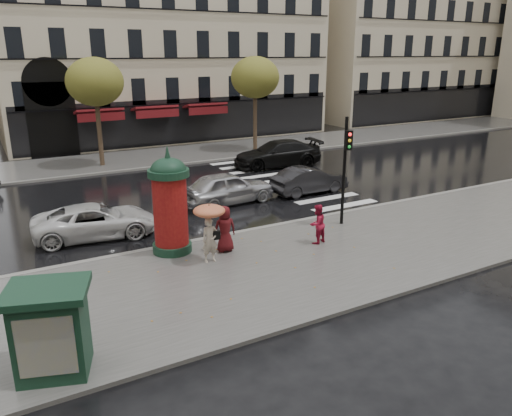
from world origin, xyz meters
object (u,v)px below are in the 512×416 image
car_white (96,221)px  car_black (277,154)px  woman_red (317,224)px  traffic_light (346,161)px  newsstand (51,329)px  woman_umbrella (210,224)px  man_burgundy (225,229)px  morris_column (170,202)px  car_silver (228,188)px  car_darkgrey (309,180)px

car_white → car_black: 14.64m
woman_red → car_black: size_ratio=0.27×
traffic_light → newsstand: (-11.84, -4.72, -1.60)m
woman_red → car_white: 8.53m
woman_umbrella → car_white: 5.46m
man_burgundy → morris_column: (-1.64, 0.91, 1.00)m
car_silver → car_white: bearing=99.0°
car_silver → car_darkgrey: size_ratio=1.11×
woman_umbrella → car_silver: bearing=59.0°
car_white → car_black: size_ratio=0.84×
woman_umbrella → man_burgundy: 1.16m
morris_column → newsstand: size_ratio=1.84×
woman_umbrella → car_white: woman_umbrella is taller
morris_column → car_white: bearing=122.1°
man_burgundy → car_darkgrey: 8.95m
woman_umbrella → traffic_light: bearing=7.5°
car_black → man_burgundy: bearing=-31.6°
woman_umbrella → traffic_light: traffic_light is taller
car_silver → car_white: 6.63m
woman_red → man_burgundy: man_burgundy is taller
morris_column → car_silver: size_ratio=0.85×
man_burgundy → morris_column: bearing=-22.7°
traffic_light → newsstand: traffic_light is taller
morris_column → car_darkgrey: (8.93, 4.27, -1.28)m
morris_column → car_darkgrey: 9.98m
woman_umbrella → car_white: (-2.76, 4.63, -0.82)m
traffic_light → car_silver: traffic_light is taller
woman_umbrella → car_black: bearing=49.9°
woman_red → car_white: size_ratio=0.32×
morris_column → car_white: morris_column is taller
man_burgundy → car_white: size_ratio=0.36×
woman_red → newsstand: 10.29m
car_black → woman_red: bearing=-18.1°
man_burgundy → car_black: man_burgundy is taller
traffic_light → man_burgundy: bearing=-177.6°
woman_umbrella → car_black: 15.51m
morris_column → car_darkgrey: morris_column is taller
woman_red → car_darkgrey: 7.33m
morris_column → car_black: bearing=43.8°
car_white → car_black: bearing=-53.3°
car_silver → car_darkgrey: 4.45m
woman_umbrella → woman_red: bearing=-5.0°
woman_umbrella → newsstand: size_ratio=0.99×
man_burgundy → morris_column: morris_column is taller
traffic_light → car_white: size_ratio=0.94×
car_silver → morris_column: bearing=131.6°
man_burgundy → car_black: 14.49m
woman_umbrella → traffic_light: (6.32, 0.83, 1.31)m
traffic_light → car_darkgrey: (1.81, 4.95, -2.11)m
woman_red → car_black: (5.83, 12.21, -0.05)m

